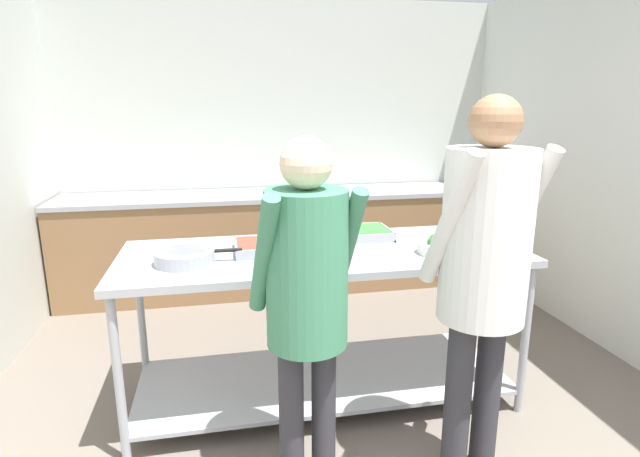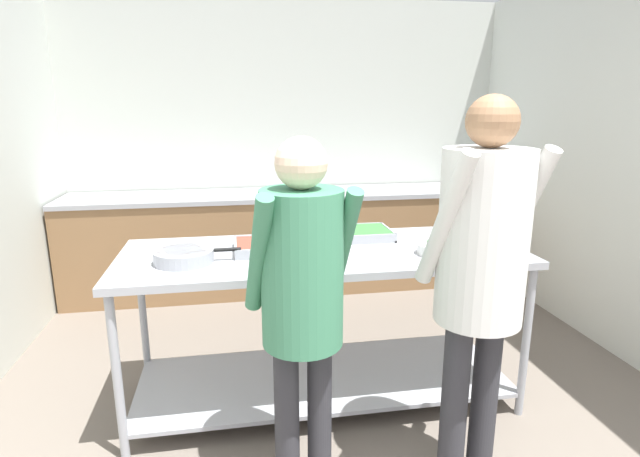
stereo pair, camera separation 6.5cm
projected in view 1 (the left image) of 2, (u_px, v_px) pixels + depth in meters
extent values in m
cube|color=silver|center=(282.00, 144.00, 4.81)|extent=(4.19, 0.06, 2.65)
cube|color=silver|center=(632.00, 162.00, 3.28)|extent=(0.06, 4.16, 2.65)
cube|color=olive|center=(289.00, 242.00, 4.68)|extent=(4.03, 0.62, 0.87)
cube|color=#9EA0A8|center=(288.00, 194.00, 4.56)|extent=(4.03, 0.65, 0.04)
cube|color=black|center=(367.00, 191.00, 4.71)|extent=(0.45, 0.43, 0.02)
cube|color=#9EA0A8|center=(324.00, 254.00, 2.78)|extent=(2.21, 0.83, 0.04)
cube|color=#9EA0A8|center=(323.00, 377.00, 2.96)|extent=(2.13, 0.75, 0.02)
cylinder|color=#9EA0A8|center=(119.00, 382.00, 2.34)|extent=(0.04, 0.04, 0.87)
cylinder|color=#9EA0A8|center=(525.00, 341.00, 2.74)|extent=(0.04, 0.04, 0.87)
cylinder|color=#9EA0A8|center=(141.00, 318.00, 3.03)|extent=(0.04, 0.04, 0.87)
cylinder|color=#9EA0A8|center=(462.00, 293.00, 3.44)|extent=(0.04, 0.04, 0.87)
cylinder|color=#9EA0A8|center=(185.00, 257.00, 2.53)|extent=(0.30, 0.30, 0.07)
cylinder|color=brown|center=(184.00, 252.00, 2.53)|extent=(0.27, 0.27, 0.01)
cylinder|color=black|center=(229.00, 250.00, 2.57)|extent=(0.14, 0.02, 0.02)
cube|color=#9EA0A8|center=(278.00, 250.00, 2.76)|extent=(0.48, 0.31, 0.01)
cube|color=#B23D2D|center=(278.00, 245.00, 2.76)|extent=(0.45, 0.28, 0.04)
cube|color=#9EA0A8|center=(282.00, 253.00, 2.62)|extent=(0.48, 0.01, 0.05)
cube|color=#9EA0A8|center=(275.00, 239.00, 2.90)|extent=(0.48, 0.01, 0.05)
cube|color=#9EA0A8|center=(236.00, 248.00, 2.71)|extent=(0.01, 0.31, 0.05)
cube|color=#9EA0A8|center=(320.00, 244.00, 2.80)|extent=(0.01, 0.31, 0.05)
cube|color=#9EA0A8|center=(355.00, 237.00, 3.03)|extent=(0.43, 0.30, 0.01)
cube|color=#387A38|center=(355.00, 233.00, 3.02)|extent=(0.40, 0.28, 0.04)
cube|color=#9EA0A8|center=(361.00, 240.00, 2.89)|extent=(0.43, 0.01, 0.05)
cube|color=#9EA0A8|center=(349.00, 228.00, 3.16)|extent=(0.43, 0.01, 0.05)
cube|color=#9EA0A8|center=(321.00, 235.00, 2.98)|extent=(0.01, 0.30, 0.05)
cube|color=#9EA0A8|center=(387.00, 232.00, 3.06)|extent=(0.01, 0.30, 0.05)
cylinder|color=silver|center=(437.00, 248.00, 2.71)|extent=(0.21, 0.21, 0.06)
sphere|color=#2D702D|center=(445.00, 241.00, 2.70)|extent=(0.07, 0.07, 0.07)
sphere|color=#2D702D|center=(435.00, 240.00, 2.72)|extent=(0.07, 0.07, 0.07)
sphere|color=#2D702D|center=(432.00, 242.00, 2.68)|extent=(0.06, 0.06, 0.06)
sphere|color=#2D702D|center=(442.00, 243.00, 2.66)|extent=(0.06, 0.06, 0.06)
cylinder|color=white|center=(464.00, 241.00, 2.94)|extent=(0.23, 0.23, 0.01)
cylinder|color=white|center=(464.00, 239.00, 2.93)|extent=(0.23, 0.23, 0.01)
cylinder|color=white|center=(464.00, 237.00, 2.93)|extent=(0.23, 0.23, 0.01)
cylinder|color=#2D2D33|center=(457.00, 403.00, 2.23)|extent=(0.12, 0.12, 0.80)
cylinder|color=#2D2D33|center=(487.00, 395.00, 2.30)|extent=(0.12, 0.12, 0.80)
cylinder|color=silver|center=(449.00, 220.00, 1.99)|extent=(0.13, 0.33, 0.60)
cylinder|color=silver|center=(524.00, 212.00, 2.13)|extent=(0.13, 0.33, 0.60)
cylinder|color=silver|center=(486.00, 236.00, 2.08)|extent=(0.37, 0.37, 0.73)
sphere|color=#8C6647|center=(496.00, 121.00, 1.97)|extent=(0.21, 0.21, 0.21)
cylinder|color=#2D2D33|center=(291.00, 420.00, 2.18)|extent=(0.11, 0.11, 0.71)
cylinder|color=#2D2D33|center=(324.00, 411.00, 2.24)|extent=(0.11, 0.11, 0.71)
cylinder|color=#3D7F5B|center=(264.00, 256.00, 1.96)|extent=(0.13, 0.31, 0.54)
cylinder|color=#3D7F5B|center=(347.00, 246.00, 2.10)|extent=(0.13, 0.31, 0.54)
cylinder|color=#3D7F5B|center=(307.00, 269.00, 2.04)|extent=(0.34, 0.34, 0.66)
sphere|color=beige|center=(306.00, 163.00, 1.94)|extent=(0.21, 0.21, 0.21)
cylinder|color=#23602D|center=(309.00, 181.00, 4.52)|extent=(0.08, 0.08, 0.20)
cone|color=#23602D|center=(309.00, 166.00, 4.48)|extent=(0.07, 0.07, 0.08)
cylinder|color=black|center=(309.00, 161.00, 4.47)|extent=(0.03, 0.03, 0.02)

